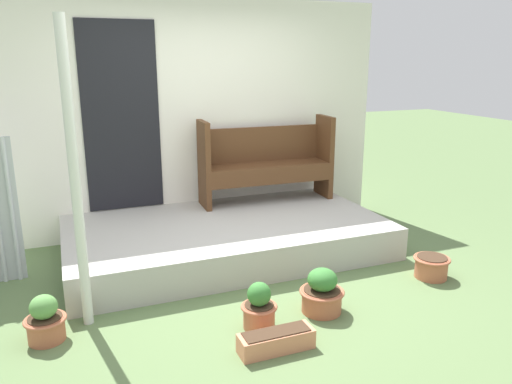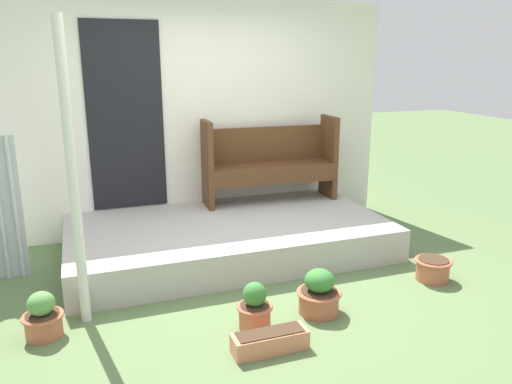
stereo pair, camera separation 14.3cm
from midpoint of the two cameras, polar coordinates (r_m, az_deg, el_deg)
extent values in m
plane|color=#5B7547|center=(4.49, -1.12, -10.82)|extent=(24.00, 24.00, 0.00)
cube|color=#B2AFA8|center=(5.19, -4.14, -5.17)|extent=(3.19, 1.73, 0.33)
cube|color=white|center=(5.77, -7.09, 8.43)|extent=(4.39, 0.06, 2.60)
cube|color=black|center=(5.57, -15.85, 8.17)|extent=(0.80, 0.02, 2.00)
cylinder|color=silver|center=(4.93, -26.90, -1.93)|extent=(0.04, 0.04, 1.31)
cylinder|color=silver|center=(3.77, -21.01, 1.26)|extent=(0.08, 0.08, 2.25)
cube|color=#54331C|center=(5.55, -6.69, 3.10)|extent=(0.07, 0.40, 0.97)
cube|color=#54331C|center=(6.04, 7.13, 4.08)|extent=(0.07, 0.40, 0.97)
cube|color=#54331C|center=(5.77, 0.51, 3.03)|extent=(1.43, 0.45, 0.04)
cube|color=#54331C|center=(5.62, 1.16, 1.66)|extent=(1.42, 0.08, 0.16)
cube|color=#54331C|center=(5.89, -0.09, 5.50)|extent=(1.42, 0.09, 0.41)
cylinder|color=#B26042|center=(4.01, -23.83, -14.14)|extent=(0.26, 0.26, 0.18)
torus|color=#B26042|center=(3.98, -23.95, -13.19)|extent=(0.30, 0.30, 0.02)
cylinder|color=#422D1E|center=(3.97, -23.97, -12.98)|extent=(0.24, 0.24, 0.01)
ellipsoid|color=#599347|center=(3.93, -24.11, -11.91)|extent=(0.19, 0.19, 0.17)
cylinder|color=#B26042|center=(3.84, -0.74, -14.03)|extent=(0.24, 0.24, 0.18)
torus|color=#B26042|center=(3.80, -0.75, -12.98)|extent=(0.28, 0.28, 0.02)
cylinder|color=#422D1E|center=(3.80, -0.75, -12.77)|extent=(0.22, 0.22, 0.01)
ellipsoid|color=#387A33|center=(3.76, -0.75, -11.60)|extent=(0.18, 0.18, 0.18)
cylinder|color=#B26042|center=(4.08, 6.49, -12.25)|extent=(0.32, 0.32, 0.18)
torus|color=#B26042|center=(4.05, 6.53, -11.25)|extent=(0.36, 0.36, 0.02)
cylinder|color=#422D1E|center=(4.04, 6.53, -11.04)|extent=(0.29, 0.29, 0.01)
ellipsoid|color=#387A33|center=(4.00, 6.57, -9.93)|extent=(0.24, 0.24, 0.18)
cylinder|color=#B26042|center=(4.88, 18.59, -8.17)|extent=(0.29, 0.29, 0.20)
torus|color=#B26042|center=(4.85, 18.68, -7.24)|extent=(0.33, 0.33, 0.02)
cylinder|color=#422D1E|center=(4.84, 18.70, -7.06)|extent=(0.27, 0.27, 0.01)
cube|color=tan|center=(3.59, 1.12, -16.69)|extent=(0.53, 0.17, 0.14)
cube|color=#422D1E|center=(3.56, 1.13, -15.69)|extent=(0.47, 0.15, 0.01)
camera|label=1|loc=(0.07, -90.91, -0.25)|focal=35.00mm
camera|label=2|loc=(0.07, 89.09, 0.25)|focal=35.00mm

